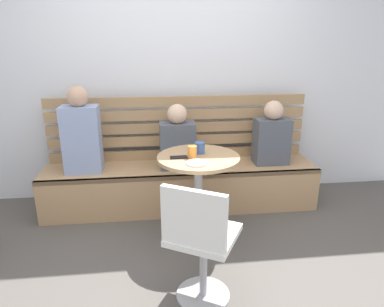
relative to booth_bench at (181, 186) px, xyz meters
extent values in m
plane|color=#514C47|center=(0.00, -1.20, -0.22)|extent=(8.00, 8.00, 0.00)
cube|color=silver|center=(0.00, 0.44, 1.23)|extent=(5.20, 0.10, 2.90)
cube|color=tan|center=(0.00, 0.00, 0.00)|extent=(2.70, 0.52, 0.44)
cube|color=#94734F|center=(0.00, -0.24, 0.20)|extent=(2.70, 0.04, 0.04)
cube|color=#A68157|center=(0.00, 0.24, 0.27)|extent=(2.65, 0.04, 0.10)
cube|color=tan|center=(0.00, 0.24, 0.42)|extent=(2.65, 0.04, 0.10)
cube|color=#A68157|center=(0.00, 0.24, 0.56)|extent=(2.65, 0.04, 0.10)
cube|color=tan|center=(0.00, 0.24, 0.69)|extent=(2.65, 0.04, 0.10)
cube|color=#A68157|center=(0.00, 0.24, 0.83)|extent=(2.65, 0.04, 0.10)
cylinder|color=#ADADB2|center=(0.10, -0.58, -0.21)|extent=(0.44, 0.44, 0.02)
cylinder|color=#ADADB2|center=(0.10, -0.58, 0.15)|extent=(0.07, 0.07, 0.69)
cylinder|color=tan|center=(0.10, -0.58, 0.50)|extent=(0.68, 0.68, 0.03)
cylinder|color=#ADADB2|center=(0.03, -1.33, -0.21)|extent=(0.36, 0.36, 0.02)
cylinder|color=#ADADB2|center=(0.03, -1.33, 0.00)|extent=(0.05, 0.05, 0.45)
cube|color=white|center=(0.03, -1.33, 0.25)|extent=(0.55, 0.55, 0.04)
cube|color=white|center=(-0.05, -1.48, 0.45)|extent=(0.37, 0.23, 0.36)
cube|color=#8C9EC6|center=(-0.93, -0.02, 0.53)|extent=(0.34, 0.22, 0.63)
sphere|color=tan|center=(-0.93, -0.02, 0.94)|extent=(0.19, 0.19, 0.19)
cube|color=#4C515B|center=(-0.03, -0.02, 0.44)|extent=(0.34, 0.22, 0.45)
sphere|color=#DBB293|center=(-0.03, -0.02, 0.75)|extent=(0.19, 0.19, 0.19)
cube|color=#4C515B|center=(0.92, 0.00, 0.45)|extent=(0.34, 0.22, 0.46)
sphere|color=#DBB293|center=(0.92, 0.00, 0.76)|extent=(0.19, 0.19, 0.19)
cylinder|color=orange|center=(0.04, -0.62, 0.57)|extent=(0.07, 0.07, 0.10)
cylinder|color=#3D5B9E|center=(0.12, -0.51, 0.57)|extent=(0.08, 0.08, 0.09)
cylinder|color=white|center=(0.06, -0.76, 0.52)|extent=(0.17, 0.17, 0.01)
cube|color=black|center=(-0.07, -0.60, 0.52)|extent=(0.14, 0.07, 0.01)
camera|label=1|loc=(-0.27, -3.22, 1.42)|focal=32.23mm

